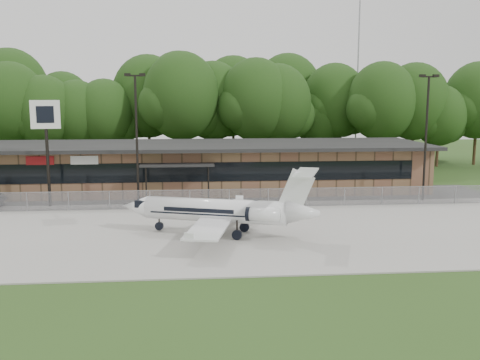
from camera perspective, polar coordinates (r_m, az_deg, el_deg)
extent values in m
plane|color=#2D491A|center=(26.39, -3.28, -9.80)|extent=(160.00, 160.00, 0.00)
cube|color=#9E9B93|center=(34.05, -3.71, -5.46)|extent=(64.00, 18.00, 0.08)
cube|color=#383835|center=(45.29, -4.07, -1.91)|extent=(50.00, 9.00, 0.06)
cube|color=brown|center=(49.43, -4.19, 1.30)|extent=(40.00, 10.00, 4.00)
cube|color=black|center=(44.41, -4.09, 0.85)|extent=(36.00, 0.08, 1.60)
cube|color=black|center=(48.70, -4.21, 3.73)|extent=(41.00, 11.50, 0.30)
cube|color=black|center=(43.76, -6.71, 1.62)|extent=(6.00, 1.60, 0.20)
cube|color=maroon|center=(45.91, -20.56, 1.95)|extent=(2.20, 0.06, 0.70)
cube|color=silver|center=(45.10, -16.27, 2.05)|extent=(2.20, 0.06, 0.70)
cube|color=gray|center=(40.74, -3.96, -2.08)|extent=(46.00, 0.03, 1.50)
cube|color=gray|center=(40.60, -3.98, -1.04)|extent=(46.00, 0.04, 0.04)
cylinder|color=gray|center=(76.57, 12.46, 11.62)|extent=(0.20, 0.20, 25.00)
cylinder|color=black|center=(41.86, -10.94, 3.95)|extent=(0.18, 0.18, 10.00)
cube|color=black|center=(41.76, -11.15, 10.87)|extent=(1.20, 0.12, 0.12)
cube|color=black|center=(41.82, -11.91, 10.94)|extent=(0.45, 0.30, 0.22)
cube|color=black|center=(41.71, -10.38, 10.99)|extent=(0.45, 0.30, 0.22)
cylinder|color=black|center=(45.66, 19.20, 4.01)|extent=(0.18, 0.18, 10.00)
cube|color=black|center=(45.57, 19.53, 10.35)|extent=(1.20, 0.12, 0.12)
cube|color=black|center=(45.35, 18.89, 10.48)|extent=(0.45, 0.30, 0.22)
cube|color=black|center=(45.80, 20.17, 10.39)|extent=(0.45, 0.30, 0.22)
cylinder|color=white|center=(32.75, -2.62, -3.40)|extent=(8.82, 4.16, 1.41)
cone|color=white|center=(34.57, -11.09, -2.90)|extent=(2.12, 1.90, 1.41)
cone|color=white|center=(31.67, 6.80, -3.63)|extent=(2.29, 1.96, 1.41)
cube|color=white|center=(29.99, -3.36, -5.32)|extent=(3.54, 5.64, 0.11)
cube|color=white|center=(35.47, -0.62, -3.10)|extent=(3.54, 5.64, 0.11)
cylinder|color=white|center=(30.94, 2.48, -3.87)|extent=(2.09, 1.37, 0.79)
cylinder|color=white|center=(33.06, 3.22, -3.05)|extent=(2.09, 1.37, 0.79)
cube|color=white|center=(31.47, 6.04, -1.31)|extent=(2.10, 0.81, 2.66)
cube|color=white|center=(31.24, 7.04, 0.64)|extent=(2.39, 4.21, 0.09)
cube|color=black|center=(34.28, -10.16, -2.56)|extent=(1.18, 1.29, 0.44)
cube|color=black|center=(32.62, 0.09, -5.59)|extent=(1.35, 2.23, 0.62)
cylinder|color=black|center=(34.21, -8.60, -5.01)|extent=(0.67, 0.67, 0.19)
cylinder|color=black|center=(43.48, -19.84, 2.33)|extent=(0.27, 0.27, 7.83)
cube|color=silver|center=(43.27, -20.06, 6.58)|extent=(2.17, 0.56, 2.15)
cube|color=black|center=(43.14, -20.08, 6.58)|extent=(1.27, 0.22, 1.27)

